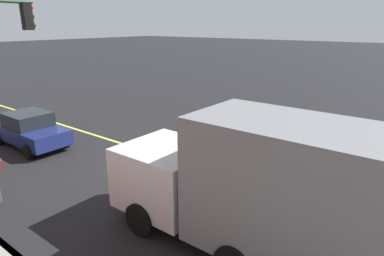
% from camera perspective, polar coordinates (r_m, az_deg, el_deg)
% --- Properties ---
extents(ground, '(200.00, 200.00, 0.00)m').
position_cam_1_polar(ground, '(13.93, -4.19, -5.13)').
color(ground, black).
extents(lane_stripe_center, '(80.00, 0.16, 0.01)m').
position_cam_1_polar(lane_stripe_center, '(13.93, -4.19, -5.11)').
color(lane_stripe_center, '#D8CC4C').
rests_on(lane_stripe_center, ground).
extents(car_navy, '(4.02, 1.92, 1.55)m').
position_cam_1_polar(car_navy, '(16.66, -25.84, -0.25)').
color(car_navy, navy).
rests_on(car_navy, ground).
extents(car_black, '(4.80, 2.06, 1.35)m').
position_cam_1_polar(car_black, '(15.56, 6.74, -0.02)').
color(car_black, black).
rests_on(car_black, ground).
extents(truck_gray, '(8.43, 2.47, 3.44)m').
position_cam_1_polar(truck_gray, '(7.58, 16.36, -11.19)').
color(truck_gray, silver).
rests_on(truck_gray, ground).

